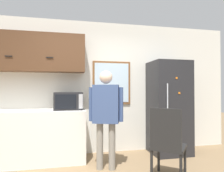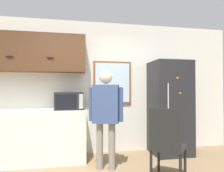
# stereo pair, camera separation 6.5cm
# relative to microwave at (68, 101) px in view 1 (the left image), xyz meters

# --- Properties ---
(back_wall) EXTENTS (6.00, 0.06, 2.70)m
(back_wall) POSITION_rel_microwave_xyz_m (0.54, 0.38, 0.26)
(back_wall) COLOR silver
(back_wall) RESTS_ON ground_plane
(counter) EXTENTS (1.96, 0.65, 0.93)m
(counter) POSITION_rel_microwave_xyz_m (-0.68, 0.02, -0.62)
(counter) COLOR silver
(counter) RESTS_ON ground_plane
(upper_cabinets) EXTENTS (1.96, 0.34, 0.72)m
(upper_cabinets) POSITION_rel_microwave_xyz_m (-0.68, 0.18, 0.90)
(upper_cabinets) COLOR #51331E
(microwave) EXTENTS (0.51, 0.43, 0.32)m
(microwave) POSITION_rel_microwave_xyz_m (0.00, 0.00, 0.00)
(microwave) COLOR #232326
(microwave) RESTS_ON counter
(person) EXTENTS (0.54, 0.34, 1.60)m
(person) POSITION_rel_microwave_xyz_m (0.60, -0.54, -0.12)
(person) COLOR gray
(person) RESTS_ON ground_plane
(refrigerator) EXTENTS (0.74, 0.69, 1.87)m
(refrigerator) POSITION_rel_microwave_xyz_m (2.00, 0.01, -0.15)
(refrigerator) COLOR #232326
(refrigerator) RESTS_ON ground_plane
(chair) EXTENTS (0.64, 0.64, 1.04)m
(chair) POSITION_rel_microwave_xyz_m (1.38, -1.13, -0.53)
(chair) COLOR black
(chair) RESTS_ON ground_plane
(window) EXTENTS (0.80, 0.05, 0.90)m
(window) POSITION_rel_microwave_xyz_m (0.88, 0.33, 0.35)
(window) COLOR brown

